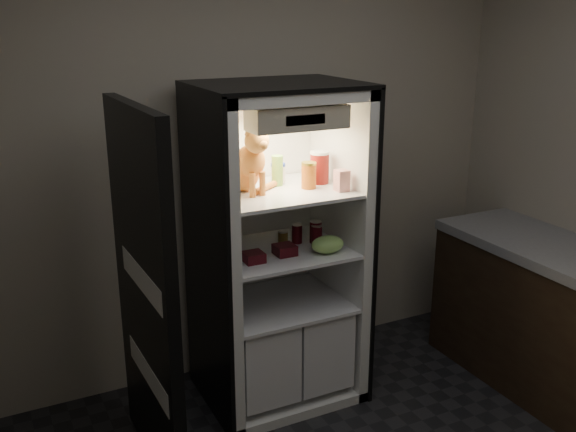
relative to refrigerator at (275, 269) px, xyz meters
name	(u,v)px	position (x,y,z in m)	size (l,w,h in m)	color
room_shell	(437,187)	(0.00, -1.38, 0.83)	(3.60, 3.60, 3.60)	white
refrigerator	(275,269)	(0.00, 0.00, 0.00)	(0.90, 0.72, 1.88)	white
fridge_door	(146,300)	(-0.85, -0.35, 0.12)	(0.08, 0.87, 1.85)	black
tabby_cat	(246,165)	(-0.18, -0.02, 0.65)	(0.35, 0.39, 0.40)	#C44F19
parmesan_shaker	(277,171)	(0.03, 0.03, 0.58)	(0.07, 0.07, 0.17)	#248433
mayo_tub	(278,173)	(0.05, 0.07, 0.56)	(0.08, 0.08, 0.12)	white
salsa_jar	(309,175)	(0.16, -0.11, 0.57)	(0.08, 0.08, 0.15)	maroon
pepper_jar	(319,167)	(0.27, -0.03, 0.59)	(0.11, 0.11, 0.19)	maroon
cream_carton	(342,180)	(0.29, -0.24, 0.56)	(0.07, 0.07, 0.12)	white
soda_can_a	(297,234)	(0.13, -0.01, 0.20)	(0.06, 0.06, 0.11)	black
soda_can_b	(316,232)	(0.24, -0.06, 0.21)	(0.07, 0.07, 0.13)	black
soda_can_c	(317,235)	(0.22, -0.09, 0.21)	(0.06, 0.06, 0.12)	black
condiment_jar	(283,237)	(0.05, 0.01, 0.19)	(0.06, 0.06, 0.08)	brown
grape_bag	(328,244)	(0.21, -0.24, 0.20)	(0.19, 0.14, 0.10)	#7BB956
berry_box_left	(254,257)	(-0.22, -0.18, 0.18)	(0.11, 0.11, 0.05)	#550E16
berry_box_right	(285,250)	(-0.02, -0.16, 0.18)	(0.11, 0.11, 0.06)	#550E16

